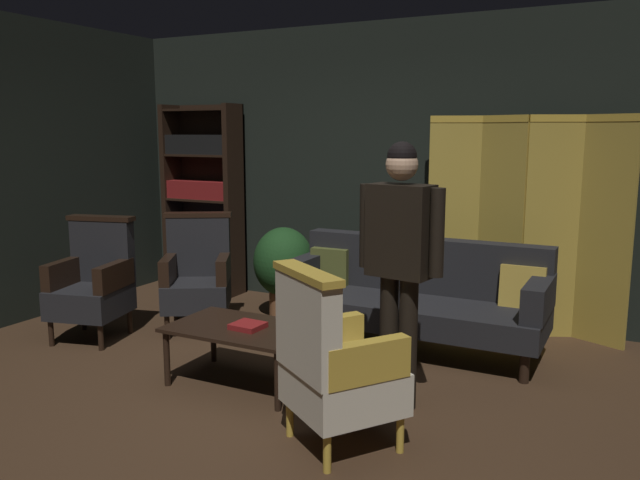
# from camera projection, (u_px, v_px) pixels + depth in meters

# --- Properties ---
(ground_plane) EXTENTS (10.00, 10.00, 0.00)m
(ground_plane) POSITION_uv_depth(u_px,v_px,m) (266.00, 397.00, 4.29)
(ground_plane) COLOR #3D2819
(back_wall) EXTENTS (7.20, 0.10, 2.80)m
(back_wall) POSITION_uv_depth(u_px,v_px,m) (397.00, 169.00, 6.21)
(back_wall) COLOR black
(back_wall) RESTS_ON ground_plane
(side_wall_left) EXTENTS (0.10, 3.60, 2.80)m
(side_wall_left) POSITION_uv_depth(u_px,v_px,m) (23.00, 171.00, 5.93)
(side_wall_left) COLOR black
(side_wall_left) RESTS_ON ground_plane
(folding_screen) EXTENTS (1.71, 0.23, 1.90)m
(folding_screen) POSITION_uv_depth(u_px,v_px,m) (526.00, 223.00, 5.50)
(folding_screen) COLOR #B29338
(folding_screen) RESTS_ON ground_plane
(bookshelf) EXTENTS (0.90, 0.32, 2.05)m
(bookshelf) POSITION_uv_depth(u_px,v_px,m) (203.00, 194.00, 7.00)
(bookshelf) COLOR black
(bookshelf) RESTS_ON ground_plane
(velvet_couch) EXTENTS (2.12, 0.78, 0.88)m
(velvet_couch) POSITION_uv_depth(u_px,v_px,m) (416.00, 293.00, 5.25)
(velvet_couch) COLOR black
(velvet_couch) RESTS_ON ground_plane
(coffee_table) EXTENTS (1.00, 0.64, 0.42)m
(coffee_table) POSITION_uv_depth(u_px,v_px,m) (242.00, 333.00, 4.46)
(coffee_table) COLOR black
(coffee_table) RESTS_ON ground_plane
(armchair_gilt_accent) EXTENTS (0.81, 0.80, 1.04)m
(armchair_gilt_accent) POSITION_uv_depth(u_px,v_px,m) (334.00, 364.00, 3.54)
(armchair_gilt_accent) COLOR gold
(armchair_gilt_accent) RESTS_ON ground_plane
(armchair_wing_left) EXTENTS (0.79, 0.79, 1.04)m
(armchair_wing_left) POSITION_uv_depth(u_px,v_px,m) (197.00, 276.00, 5.70)
(armchair_wing_left) COLOR black
(armchair_wing_left) RESTS_ON ground_plane
(armchair_wing_right) EXTENTS (0.70, 0.70, 1.04)m
(armchair_wing_right) POSITION_uv_depth(u_px,v_px,m) (94.00, 282.00, 5.47)
(armchair_wing_right) COLOR black
(armchair_wing_right) RESTS_ON ground_plane
(standing_figure) EXTENTS (0.58, 0.27, 1.70)m
(standing_figure) POSITION_uv_depth(u_px,v_px,m) (400.00, 250.00, 4.00)
(standing_figure) COLOR black
(standing_figure) RESTS_ON ground_plane
(potted_plant) EXTENTS (0.57, 0.57, 0.87)m
(potted_plant) POSITION_uv_depth(u_px,v_px,m) (284.00, 265.00, 6.09)
(potted_plant) COLOR brown
(potted_plant) RESTS_ON ground_plane
(book_red_leather) EXTENTS (0.22, 0.21, 0.04)m
(book_red_leather) POSITION_uv_depth(u_px,v_px,m) (248.00, 326.00, 4.40)
(book_red_leather) COLOR maroon
(book_red_leather) RESTS_ON coffee_table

